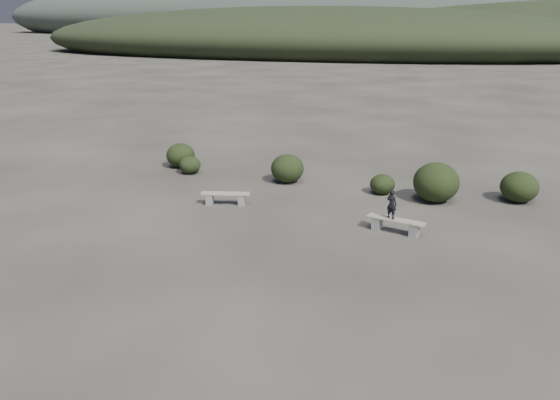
% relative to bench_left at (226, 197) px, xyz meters
% --- Properties ---
extents(ground, '(1200.00, 1200.00, 0.00)m').
position_rel_bench_left_xyz_m(ground, '(3.13, -5.50, -0.27)').
color(ground, '#2C2822').
rests_on(ground, ground).
extents(bench_left, '(1.82, 0.81, 0.45)m').
position_rel_bench_left_xyz_m(bench_left, '(0.00, 0.00, 0.00)').
color(bench_left, slate).
rests_on(bench_left, ground).
extents(bench_right, '(1.90, 0.77, 0.46)m').
position_rel_bench_left_xyz_m(bench_right, '(6.28, -0.84, 0.01)').
color(bench_right, slate).
rests_on(bench_right, ground).
extents(seated_person, '(0.40, 0.34, 0.94)m').
position_rel_bench_left_xyz_m(seated_person, '(6.11, -0.81, 0.67)').
color(seated_person, black).
rests_on(seated_person, bench_right).
extents(shrub_a, '(0.94, 0.94, 0.77)m').
position_rel_bench_left_xyz_m(shrub_a, '(-3.22, 3.40, 0.11)').
color(shrub_a, black).
rests_on(shrub_a, ground).
extents(shrub_b, '(1.38, 1.38, 1.18)m').
position_rel_bench_left_xyz_m(shrub_b, '(1.27, 3.47, 0.32)').
color(shrub_b, black).
rests_on(shrub_b, ground).
extents(shrub_c, '(0.97, 0.97, 0.78)m').
position_rel_bench_left_xyz_m(shrub_c, '(5.26, 3.15, 0.12)').
color(shrub_c, black).
rests_on(shrub_c, ground).
extents(shrub_d, '(1.69, 1.69, 1.48)m').
position_rel_bench_left_xyz_m(shrub_d, '(7.27, 2.84, 0.47)').
color(shrub_d, black).
rests_on(shrub_d, ground).
extents(shrub_e, '(1.37, 1.37, 1.15)m').
position_rel_bench_left_xyz_m(shrub_e, '(10.22, 3.78, 0.30)').
color(shrub_e, black).
rests_on(shrub_e, ground).
extents(shrub_f, '(1.31, 1.31, 1.10)m').
position_rel_bench_left_xyz_m(shrub_f, '(-4.12, 4.25, 0.28)').
color(shrub_f, black).
rests_on(shrub_f, ground).
extents(mountain_ridges, '(500.00, 400.00, 56.00)m').
position_rel_bench_left_xyz_m(mountain_ridges, '(-4.36, 333.56, 10.57)').
color(mountain_ridges, black).
rests_on(mountain_ridges, ground).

